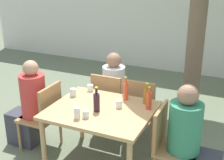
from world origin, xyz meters
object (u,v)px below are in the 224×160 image
Objects in this scene: amber_bottle_1 at (147,96)px; drinking_glass_4 at (119,104)px; drinking_glass_0 at (73,92)px; patio_chair_0 at (44,114)px; drinking_glass_3 at (90,88)px; person_seated_1 at (192,145)px; person_seated_0 at (29,109)px; patio_chair_2 at (109,100)px; patio_chair_3 at (141,106)px; drinking_glass_1 at (86,114)px; dining_table_front at (101,116)px; person_seated_2 at (116,94)px; wine_bottle_0 at (97,102)px; soda_bottle_2 at (149,100)px; soda_bottle_3 at (126,91)px; patio_chair_1 at (170,142)px; drinking_glass_2 at (77,113)px.

amber_bottle_1 is 2.86× the size of drinking_glass_4.
drinking_glass_0 reaches higher than drinking_glass_4.
patio_chair_0 is 0.67m from drinking_glass_3.
person_seated_1 is at bearing -29.48° from amber_bottle_1.
drinking_glass_3 is at bearing 64.20° from drinking_glass_0.
patio_chair_0 is 0.75× the size of person_seated_0.
person_seated_0 is 1.55m from amber_bottle_1.
patio_chair_0 is 1.00× the size of patio_chair_2.
patio_chair_3 reaches higher than drinking_glass_1.
dining_table_front is 1.00m from person_seated_2.
wine_bottle_0 reaches higher than drinking_glass_4.
soda_bottle_2 is 0.36m from soda_bottle_3.
drinking_glass_4 is at bearing 80.02° from patio_chair_1.
wine_bottle_0 is at bearing 101.69° from person_seated_2.
drinking_glass_0 is 0.61m from drinking_glass_1.
wine_bottle_0 is 0.61m from drinking_glass_3.
patio_chair_1 reaches higher than drinking_glass_2.
wine_bottle_0 reaches higher than patio_chair_0.
soda_bottle_2 is (1.31, 0.22, 0.34)m from patio_chair_0.
patio_chair_1 is at bearing 137.45° from person_seated_2.
drinking_glass_2 is at bearing 108.76° from patio_chair_1.
amber_bottle_1 is 0.27m from soda_bottle_3.
drinking_glass_1 is (0.18, -1.23, 0.27)m from person_seated_2.
soda_bottle_3 is (0.16, 0.35, 0.20)m from dining_table_front.
person_seated_2 reaches higher than amber_bottle_1.
drinking_glass_1 is (-0.55, -0.49, -0.07)m from soda_bottle_2.
person_seated_2 is 0.80m from soda_bottle_3.
amber_bottle_1 reaches higher than patio_chair_3.
drinking_glass_1 is at bearing -65.59° from drinking_glass_3.
patio_chair_2 reaches higher than drinking_glass_3.
person_seated_0 is at bearing 29.35° from patio_chair_3.
wine_bottle_0 is 0.46m from soda_bottle_3.
drinking_glass_3 is (-0.13, -0.30, 0.27)m from patio_chair_2.
drinking_glass_3 is (-1.18, 0.42, 0.27)m from patio_chair_1.
person_seated_1 is 1.12m from wine_bottle_0.
patio_chair_2 is at bearing 66.67° from drinking_glass_3.
patio_chair_0 is 6.96× the size of drinking_glass_2.
patio_chair_1 is at bearing 90.00° from person_seated_0.
patio_chair_1 is 3.07× the size of wine_bottle_0.
person_seated_1 is at bearing -0.00° from dining_table_front.
person_seated_0 reaches higher than drinking_glass_3.
patio_chair_0 is 3.43× the size of amber_bottle_1.
patio_chair_0 is at bearing -164.19° from amber_bottle_1.
patio_chair_2 is at bearing 100.23° from drinking_glass_1.
drinking_glass_0 is at bearing 37.34° from patio_chair_3.
drinking_glass_3 is at bearing 131.12° from dining_table_front.
person_seated_1 is at bearing 13.46° from drinking_glass_1.
patio_chair_0 and patio_chair_2 have the same top height.
patio_chair_2 is at bearing 60.60° from person_seated_1.
patio_chair_0 is 1.00× the size of patio_chair_3.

